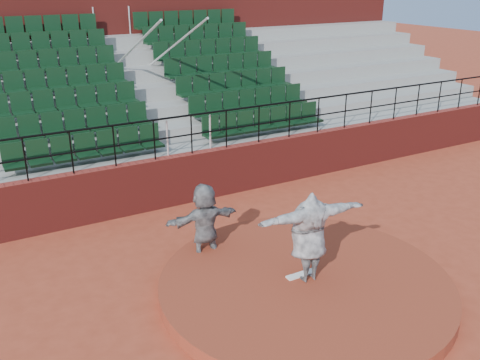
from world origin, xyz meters
The scene contains 9 objects.
ground centered at (0.00, 0.00, 0.00)m, with size 90.00×90.00×0.00m, color #A23C24.
pitchers_mound centered at (0.00, 0.00, 0.12)m, with size 5.50×5.50×0.25m, color maroon.
pitching_rubber centered at (0.00, 0.15, 0.27)m, with size 0.60×0.15×0.03m, color white.
boundary_wall centered at (0.00, 5.00, 0.65)m, with size 24.00×0.30×1.30m, color maroon.
wall_railing centered at (0.00, 5.00, 2.03)m, with size 24.04×0.05×1.03m.
seating_deck centered at (0.00, 8.64, 1.45)m, with size 24.00×5.97×4.63m.
press_box_facade centered at (0.00, 12.60, 3.55)m, with size 24.00×3.00×7.10m, color maroon.
pitcher centered at (0.03, 0.00, 1.13)m, with size 2.15×0.59×1.75m, color black.
fielder centered at (-1.12, 1.99, 0.85)m, with size 1.57×0.50×1.69m, color black.
Camera 1 is at (-5.34, -6.96, 5.60)m, focal length 40.00 mm.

